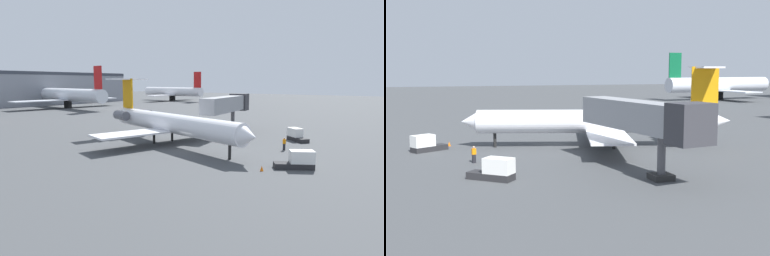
# 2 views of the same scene
# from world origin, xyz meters

# --- Properties ---
(ground_plane) EXTENTS (400.00, 400.00, 0.10)m
(ground_plane) POSITION_xyz_m (0.00, 0.00, -0.05)
(ground_plane) COLOR #424447
(regional_jet) EXTENTS (22.24, 31.35, 9.47)m
(regional_jet) POSITION_xyz_m (2.51, 5.38, 3.11)
(regional_jet) COLOR white
(regional_jet) RESTS_ON ground_plane
(jet_bridge) EXTENTS (16.81, 5.47, 6.66)m
(jet_bridge) POSITION_xyz_m (17.31, 3.71, 4.96)
(jet_bridge) COLOR gray
(jet_bridge) RESTS_ON ground_plane
(ground_crew_marshaller) EXTENTS (0.36, 0.46, 1.69)m
(ground_crew_marshaller) POSITION_xyz_m (7.87, -10.16, 0.86)
(ground_crew_marshaller) COLOR black
(ground_crew_marshaller) RESTS_ON ground_plane
(baggage_tug_lead) EXTENTS (3.27, 4.15, 1.90)m
(baggage_tug_lead) POSITION_xyz_m (-0.38, -14.70, 0.84)
(baggage_tug_lead) COLOR #262628
(baggage_tug_lead) RESTS_ON ground_plane
(baggage_tug_trailing) EXTENTS (3.62, 3.98, 1.90)m
(baggage_tug_trailing) POSITION_xyz_m (15.73, -9.13, 0.84)
(baggage_tug_trailing) COLOR #262628
(baggage_tug_trailing) RESTS_ON ground_plane
(traffic_cone_near) EXTENTS (0.36, 0.36, 0.55)m
(traffic_cone_near) POSITION_xyz_m (-3.48, -12.07, 0.28)
(traffic_cone_near) COLOR orange
(traffic_cone_near) RESTS_ON ground_plane
(parked_airliner_centre) EXTENTS (36.55, 43.21, 13.71)m
(parked_airliner_centre) POSITION_xyz_m (33.03, 75.88, 4.45)
(parked_airliner_centre) COLOR silver
(parked_airliner_centre) RESTS_ON ground_plane
(parked_airliner_east_mid) EXTENTS (29.62, 35.03, 13.37)m
(parked_airliner_east_mid) POSITION_xyz_m (88.22, 74.38, 4.28)
(parked_airliner_east_mid) COLOR white
(parked_airliner_east_mid) RESTS_ON ground_plane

